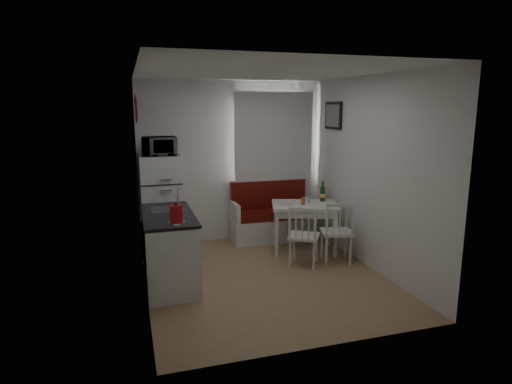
% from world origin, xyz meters
% --- Properties ---
extents(floor, '(3.00, 3.50, 0.02)m').
position_xyz_m(floor, '(0.00, 0.00, 0.00)').
color(floor, '#A67E58').
rests_on(floor, ground).
extents(ceiling, '(3.00, 3.50, 0.02)m').
position_xyz_m(ceiling, '(0.00, 0.00, 2.60)').
color(ceiling, white).
rests_on(ceiling, wall_back).
extents(wall_back, '(3.00, 0.02, 2.60)m').
position_xyz_m(wall_back, '(0.00, 1.75, 1.30)').
color(wall_back, white).
rests_on(wall_back, floor).
extents(wall_front, '(3.00, 0.02, 2.60)m').
position_xyz_m(wall_front, '(0.00, -1.75, 1.30)').
color(wall_front, white).
rests_on(wall_front, floor).
extents(wall_left, '(0.02, 3.50, 2.60)m').
position_xyz_m(wall_left, '(-1.50, 0.00, 1.30)').
color(wall_left, white).
rests_on(wall_left, floor).
extents(wall_right, '(0.02, 3.50, 2.60)m').
position_xyz_m(wall_right, '(1.50, 0.00, 1.30)').
color(wall_right, white).
rests_on(wall_right, floor).
extents(window, '(1.22, 0.06, 1.47)m').
position_xyz_m(window, '(0.70, 1.72, 1.62)').
color(window, white).
rests_on(window, wall_back).
extents(curtain, '(1.35, 0.02, 1.50)m').
position_xyz_m(curtain, '(0.70, 1.65, 1.68)').
color(curtain, white).
rests_on(curtain, wall_back).
extents(kitchen_counter, '(0.62, 1.32, 1.16)m').
position_xyz_m(kitchen_counter, '(-1.20, 0.16, 0.46)').
color(kitchen_counter, white).
rests_on(kitchen_counter, floor).
extents(wall_sign, '(0.03, 0.40, 0.40)m').
position_xyz_m(wall_sign, '(-1.47, 1.45, 2.15)').
color(wall_sign, '#1C29A9').
rests_on(wall_sign, wall_left).
extents(picture_frame, '(0.04, 0.52, 0.42)m').
position_xyz_m(picture_frame, '(1.48, 1.10, 2.05)').
color(picture_frame, black).
rests_on(picture_frame, wall_right).
extents(bench, '(1.36, 0.52, 0.97)m').
position_xyz_m(bench, '(0.61, 1.51, 0.32)').
color(bench, white).
rests_on(bench, floor).
extents(dining_table, '(1.14, 0.95, 0.74)m').
position_xyz_m(dining_table, '(0.91, 0.82, 0.65)').
color(dining_table, white).
rests_on(dining_table, floor).
extents(chair_left, '(0.55, 0.56, 0.46)m').
position_xyz_m(chair_left, '(0.66, 0.16, 0.53)').
color(chair_left, white).
rests_on(chair_left, floor).
extents(chair_right, '(0.51, 0.50, 0.48)m').
position_xyz_m(chair_right, '(1.16, 0.16, 0.55)').
color(chair_right, white).
rests_on(chair_right, floor).
extents(fridge, '(0.59, 0.59, 1.49)m').
position_xyz_m(fridge, '(-1.18, 1.40, 0.74)').
color(fridge, white).
rests_on(fridge, floor).
extents(microwave, '(0.49, 0.33, 0.27)m').
position_xyz_m(microwave, '(-1.18, 1.35, 1.62)').
color(microwave, white).
rests_on(microwave, fridge).
extents(kettle, '(0.18, 0.18, 0.24)m').
position_xyz_m(kettle, '(-1.15, -0.38, 1.02)').
color(kettle, '#AA0D15').
rests_on(kettle, kitchen_counter).
extents(wine_bottle, '(0.08, 0.08, 0.31)m').
position_xyz_m(wine_bottle, '(1.25, 0.92, 0.89)').
color(wine_bottle, '#133D16').
rests_on(wine_bottle, dining_table).
extents(drinking_glass_orange, '(0.06, 0.06, 0.11)m').
position_xyz_m(drinking_glass_orange, '(0.86, 0.77, 0.79)').
color(drinking_glass_orange, '#C85C21').
rests_on(drinking_glass_orange, dining_table).
extents(drinking_glass_blue, '(0.06, 0.06, 0.09)m').
position_xyz_m(drinking_glass_blue, '(0.99, 0.87, 0.78)').
color(drinking_glass_blue, '#86C2E4').
rests_on(drinking_glass_blue, dining_table).
extents(plate, '(0.22, 0.22, 0.02)m').
position_xyz_m(plate, '(0.61, 0.84, 0.75)').
color(plate, white).
rests_on(plate, dining_table).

